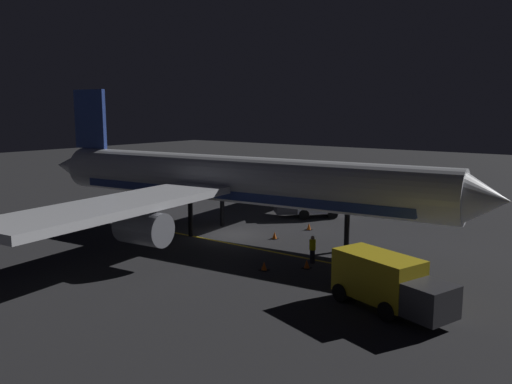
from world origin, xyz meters
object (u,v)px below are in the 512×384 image
traffic_cone_near_right (309,227)px  traffic_cone_under_wing (274,236)px  airliner (228,181)px  ground_crew_worker (312,249)px  traffic_cone_near_left (307,264)px  traffic_cone_far (264,266)px  baggage_truck (387,283)px  catering_truck (310,203)px

traffic_cone_near_right → traffic_cone_under_wing: (4.03, -0.53, 0.00)m
airliner → ground_crew_worker: (2.83, 9.22, -3.21)m
airliner → traffic_cone_near_right: bearing=137.8°
traffic_cone_near_left → traffic_cone_far: same height
baggage_truck → ground_crew_worker: baggage_truck is taller
catering_truck → traffic_cone_near_right: size_ratio=9.80×
traffic_cone_near_left → traffic_cone_near_right: bearing=-149.6°
baggage_truck → traffic_cone_near_right: baggage_truck is taller
traffic_cone_near_right → traffic_cone_under_wing: bearing=-7.5°
catering_truck → traffic_cone_near_right: bearing=30.7°
traffic_cone_far → catering_truck: bearing=-158.5°
airliner → baggage_truck: airliner is taller
airliner → traffic_cone_near_left: bearing=67.3°
baggage_truck → ground_crew_worker: bearing=-123.7°
airliner → traffic_cone_near_right: (-4.80, 4.36, -3.85)m
airliner → traffic_cone_far: 10.39m
baggage_truck → traffic_cone_under_wing: 14.66m
catering_truck → ground_crew_worker: bearing=31.8°
catering_truck → ground_crew_worker: (11.95, 7.42, -0.41)m
traffic_cone_under_wing → baggage_truck: bearing=56.3°
ground_crew_worker → traffic_cone_near_right: 9.08m
baggage_truck → traffic_cone_near_left: baggage_truck is taller
baggage_truck → traffic_cone_far: bearing=-100.2°
traffic_cone_far → airliner: bearing=-127.2°
traffic_cone_under_wing → traffic_cone_far: 7.66m
traffic_cone_near_left → catering_truck: bearing=-149.5°
traffic_cone_near_right → traffic_cone_far: (10.65, 3.33, 0.00)m
traffic_cone_under_wing → traffic_cone_near_left: bearing=50.1°
catering_truck → traffic_cone_far: 16.11m
catering_truck → traffic_cone_under_wing: catering_truck is taller
airliner → catering_truck: (-9.12, 1.80, -2.80)m
airliner → catering_truck: size_ratio=7.24×
catering_truck → traffic_cone_near_left: catering_truck is taller
airliner → traffic_cone_far: size_ratio=70.98×
ground_crew_worker → traffic_cone_far: bearing=-27.1°
traffic_cone_near_right → traffic_cone_far: size_ratio=1.00×
catering_truck → airliner: bearing=-11.2°
airliner → baggage_truck: (7.34, 15.99, -2.77)m
catering_truck → ground_crew_worker: 14.08m
baggage_truck → traffic_cone_far: (-1.50, -8.30, -1.07)m
baggage_truck → traffic_cone_under_wing: (-8.12, -12.16, -1.07)m
catering_truck → traffic_cone_under_wing: 8.65m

